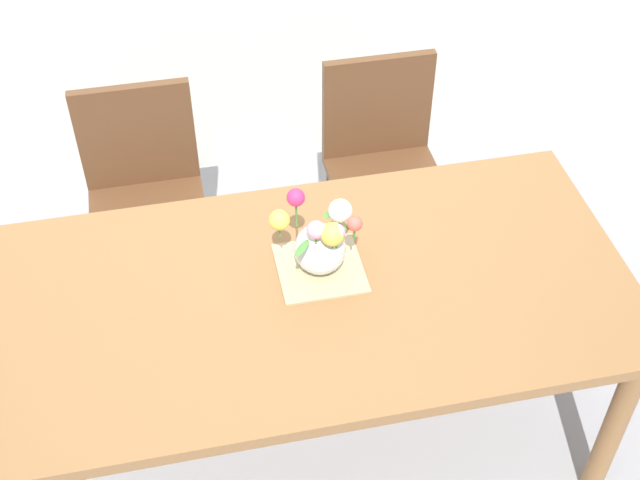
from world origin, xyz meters
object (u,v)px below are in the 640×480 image
dining_table (309,308)px  flower_vase (321,241)px  chair_left (145,190)px  chair_right (383,159)px

dining_table → flower_vase: 0.22m
chair_left → flower_vase: (0.50, -0.74, 0.34)m
dining_table → chair_left: bearing=119.1°
dining_table → chair_right: size_ratio=2.12×
dining_table → chair_left: 0.94m
chair_right → flower_vase: 0.90m
chair_right → flower_vase: size_ratio=3.34×
dining_table → chair_left: size_ratio=2.12×
dining_table → flower_vase: bearing=54.3°
dining_table → chair_right: (0.45, 0.81, -0.14)m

